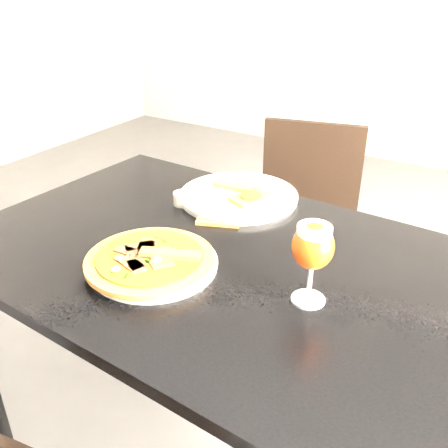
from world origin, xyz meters
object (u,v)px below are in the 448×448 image
Objects in this scene: dining_table at (210,282)px; chair_far at (303,229)px; pizza at (151,259)px; beer_glass at (313,247)px.

chair_far is (-0.06, 0.72, -0.20)m from dining_table.
pizza is at bearing -104.70° from chair_far.
pizza is 1.67× the size of beer_glass.
dining_table is 1.47× the size of chair_far.
dining_table is 7.20× the size of beer_glass.
chair_far is 4.90× the size of beer_glass.
beer_glass reaches higher than chair_far.
chair_far is at bearing 89.25° from pizza.
dining_table is 0.35m from beer_glass.
dining_table is at bearing 167.30° from beer_glass.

